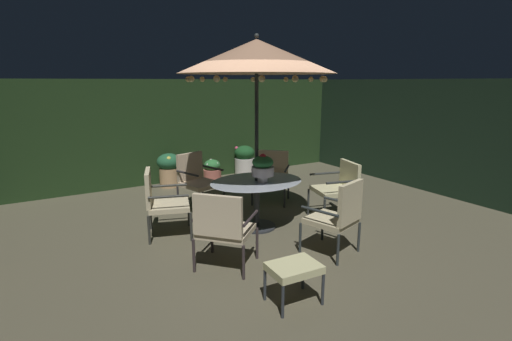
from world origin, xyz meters
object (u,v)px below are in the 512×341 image
Objects in this scene: ottoman_footrest at (294,270)px; patio_umbrella at (256,57)px; patio_chair_north at (338,214)px; centerpiece_planter at (263,167)px; patio_chair_south at (161,199)px; patio_chair_southwest at (223,226)px; patio_chair_east at (272,173)px; patio_chair_southeast at (196,178)px; patio_dining_table at (256,191)px; potted_plant_right_near at (245,160)px; patio_chair_northeast at (339,185)px; potted_plant_left_far at (212,171)px; potted_plant_left_near at (169,168)px.

patio_umbrella is at bearing 69.60° from ottoman_footrest.
centerpiece_planter is at bearing 107.40° from patio_chair_north.
patio_chair_south is 1.44m from patio_chair_southwest.
patio_chair_southeast reaches higher than patio_chair_east.
patio_umbrella is (0.00, 0.00, 1.98)m from patio_dining_table.
patio_chair_south is at bearing -136.77° from potted_plant_right_near.
patio_chair_east is at bearing 106.66° from patio_chair_northeast.
ottoman_footrest is at bearing -104.95° from potted_plant_left_far.
ottoman_footrest is (0.30, -1.02, -0.19)m from patio_chair_southwest.
ottoman_footrest is 1.04× the size of potted_plant_left_far.
potted_plant_right_near is at bearing 13.05° from potted_plant_left_far.
centerpiece_planter is 0.43× the size of patio_chair_north.
potted_plant_left_far reaches higher than ottoman_footrest.
patio_chair_east reaches higher than potted_plant_left_far.
patio_chair_south is at bearing 162.33° from patio_umbrella.
patio_chair_northeast is 1.88× the size of potted_plant_left_far.
potted_plant_right_near is (1.54, 3.16, -0.23)m from patio_dining_table.
potted_plant_left_far is at bearing 52.30° from patio_chair_south.
patio_umbrella is at bearing -82.45° from potted_plant_left_near.
potted_plant_left_far is at bearing -166.95° from potted_plant_right_near.
patio_umbrella is 2.46m from patio_chair_southeast.
centerpiece_planter is at bearing 38.01° from patio_chair_southwest.
potted_plant_left_far is at bearing 75.05° from ottoman_footrest.
patio_chair_northeast is 3.52m from potted_plant_right_near.
patio_umbrella is 6.69× the size of centerpiece_planter.
ottoman_footrest is (-0.74, -1.99, -0.23)m from patio_dining_table.
centerpiece_planter is 1.37m from patio_chair_north.
patio_chair_southwest is 1.94× the size of potted_plant_left_far.
patio_chair_southwest is at bearing -104.60° from patio_chair_southeast.
centerpiece_planter reaches higher than ottoman_footrest.
patio_chair_east is at bearing -105.37° from potted_plant_right_near.
patio_chair_south is at bearing 164.15° from patio_chair_northeast.
patio_umbrella is 3.06× the size of patio_chair_east.
patio_chair_north is at bearing -92.09° from potted_plant_left_far.
patio_chair_east is 2.84m from patio_chair_southwest.
potted_plant_left_far is 0.71× the size of potted_plant_right_near.
patio_chair_northeast is at bearing -76.30° from potted_plant_left_far.
patio_chair_south reaches higher than patio_chair_southwest.
patio_chair_north is 1.40× the size of potted_plant_left_near.
potted_plant_right_near is at bearing 42.35° from patio_chair_southeast.
patio_chair_south is 3.18m from potted_plant_left_far.
patio_chair_east is at bearing 47.36° from patio_umbrella.
patio_chair_southwest reaches higher than patio_chair_east.
ottoman_footrest is at bearing -93.87° from potted_plant_left_near.
patio_umbrella reaches higher than potted_plant_left_far.
potted_plant_left_far is (0.58, 2.94, -2.33)m from patio_umbrella.
potted_plant_left_near is (-0.40, 3.02, -0.20)m from patio_dining_table.
potted_plant_left_near reaches higher than potted_plant_left_far.
patio_chair_northeast is 1.45m from patio_chair_east.
patio_chair_north is at bearing -133.07° from patio_chair_northeast.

